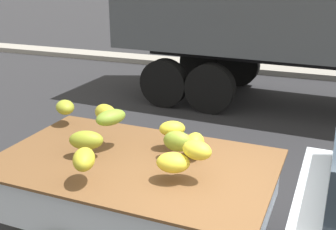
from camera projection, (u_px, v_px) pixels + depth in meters
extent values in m
cube|color=gray|center=(311.00, 73.00, 12.22)|extent=(80.00, 0.80, 0.16)
cube|color=silver|center=(136.00, 201.00, 4.72)|extent=(2.90, 1.80, 0.08)
cube|color=silver|center=(165.00, 151.00, 5.36)|extent=(2.85, 0.13, 0.44)
cube|color=silver|center=(94.00, 221.00, 3.90)|extent=(2.85, 0.13, 0.44)
cube|color=silver|center=(264.00, 208.00, 4.12)|extent=(0.10, 1.72, 0.44)
cube|color=silver|center=(32.00, 159.00, 5.14)|extent=(0.10, 1.72, 0.44)
cube|color=#B21914|center=(166.00, 153.00, 5.40)|extent=(2.74, 0.09, 0.07)
cube|color=brown|center=(135.00, 162.00, 4.55)|extent=(3.02, 1.93, 0.03)
ellipsoid|color=#9CA72E|center=(65.00, 107.00, 5.50)|extent=(0.38, 0.38, 0.18)
ellipsoid|color=yellow|center=(173.00, 163.00, 4.06)|extent=(0.37, 0.31, 0.19)
ellipsoid|color=olive|center=(177.00, 141.00, 4.52)|extent=(0.31, 0.21, 0.22)
ellipsoid|color=yellow|center=(197.00, 150.00, 4.03)|extent=(0.35, 0.29, 0.18)
ellipsoid|color=gold|center=(172.00, 129.00, 4.76)|extent=(0.36, 0.32, 0.17)
ellipsoid|color=gold|center=(195.00, 143.00, 4.57)|extent=(0.26, 0.35, 0.21)
ellipsoid|color=olive|center=(86.00, 140.00, 4.57)|extent=(0.42, 0.32, 0.21)
ellipsoid|color=olive|center=(111.00, 117.00, 4.72)|extent=(0.35, 0.44, 0.17)
ellipsoid|color=gold|center=(106.00, 113.00, 4.85)|extent=(0.41, 0.36, 0.21)
ellipsoid|color=gold|center=(84.00, 159.00, 4.01)|extent=(0.34, 0.41, 0.20)
cylinder|color=black|center=(142.00, 183.00, 5.65)|extent=(0.65, 0.22, 0.64)
cylinder|color=black|center=(239.00, 65.00, 11.18)|extent=(1.09, 0.35, 1.08)
cylinder|color=black|center=(210.00, 88.00, 9.11)|extent=(1.09, 0.35, 1.08)
cylinder|color=black|center=(200.00, 62.00, 11.59)|extent=(1.09, 0.35, 1.08)
cylinder|color=black|center=(164.00, 83.00, 9.52)|extent=(1.09, 0.35, 1.08)
ellipsoid|color=gold|center=(30.00, 217.00, 5.30)|extent=(0.44, 0.35, 0.17)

